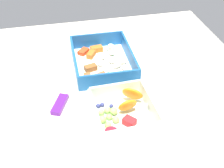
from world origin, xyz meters
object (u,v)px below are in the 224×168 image
at_px(fruit_bowl, 123,113).
at_px(candy_bar, 60,104).
at_px(pasta_container, 103,62).
at_px(paper_cup_liner, 136,154).

xyz_separation_m(fruit_bowl, candy_bar, (0.07, 0.14, -0.01)).
distance_m(fruit_bowl, candy_bar, 0.16).
height_order(pasta_container, candy_bar, pasta_container).
xyz_separation_m(pasta_container, fruit_bowl, (-0.22, -0.01, 0.00)).
bearing_deg(candy_bar, paper_cup_liner, -143.36).
relative_size(pasta_container, paper_cup_liner, 5.94).
xyz_separation_m(pasta_container, paper_cup_liner, (-0.34, -0.00, -0.01)).
height_order(fruit_bowl, paper_cup_liner, fruit_bowl).
height_order(candy_bar, paper_cup_liner, paper_cup_liner).
xyz_separation_m(fruit_bowl, paper_cup_liner, (-0.11, 0.00, -0.01)).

